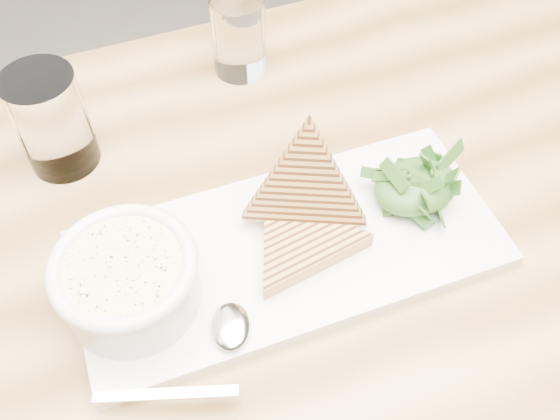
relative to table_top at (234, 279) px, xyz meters
name	(u,v)px	position (x,y,z in m)	size (l,w,h in m)	color
floor	(300,402)	(0.15, 0.09, -0.76)	(6.00, 6.00, 0.00)	#615A55
table_top	(234,279)	(0.00, 0.00, 0.00)	(1.18, 0.79, 0.04)	#AC864F
table_leg_br	(416,145)	(0.54, 0.34, -0.39)	(0.06, 0.06, 0.74)	#AC864F
platter	(289,249)	(0.06, -0.01, 0.03)	(0.42, 0.19, 0.02)	white
soup_bowl	(130,284)	(-0.10, 0.00, 0.06)	(0.13, 0.13, 0.05)	white
soup	(123,267)	(-0.10, 0.00, 0.09)	(0.11, 0.11, 0.01)	beige
bowl_rim	(123,266)	(-0.10, 0.00, 0.09)	(0.13, 0.13, 0.01)	white
sandwich_flat	(300,241)	(0.07, -0.02, 0.05)	(0.14, 0.14, 0.02)	#B38243
sandwich_lean	(306,187)	(0.09, 0.02, 0.08)	(0.14, 0.14, 0.08)	#B38243
salad_base	(416,186)	(0.20, -0.01, 0.05)	(0.09, 0.07, 0.04)	#154013
arugula_pile	(417,180)	(0.20, -0.01, 0.06)	(0.11, 0.10, 0.05)	#3A6523
spoon_bowl	(231,326)	(-0.03, -0.07, 0.04)	(0.04, 0.05, 0.01)	silver
spoon_handle	(166,394)	(-0.11, -0.10, 0.04)	(0.12, 0.01, 0.00)	silver
glass_near	(52,121)	(-0.11, 0.22, 0.08)	(0.08, 0.08, 0.12)	white
glass_far	(239,36)	(0.14, 0.28, 0.07)	(0.07, 0.07, 0.10)	white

